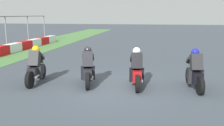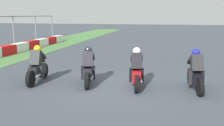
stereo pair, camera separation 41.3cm
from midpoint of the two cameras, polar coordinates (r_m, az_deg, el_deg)
The scene contains 5 objects.
ground_plane at distance 9.45m, azimuth 1.43°, elevation -5.50°, with size 120.00×120.00×0.00m, color #3E454F.
rider_lane_a at distance 9.45m, azimuth 20.09°, elevation -2.29°, with size 2.04×0.59×1.51m.
rider_lane_b at distance 9.29m, azimuth 6.99°, elevation -1.90°, with size 2.04×0.59×1.51m.
rider_lane_c at distance 9.64m, azimuth -4.30°, elevation -1.37°, with size 2.02×0.67×1.51m.
rider_lane_d at distance 10.29m, azimuth -15.91°, elevation -0.97°, with size 2.04×0.58×1.51m.
Camera 2 is at (-8.84, -1.93, 2.73)m, focal length 39.23 mm.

